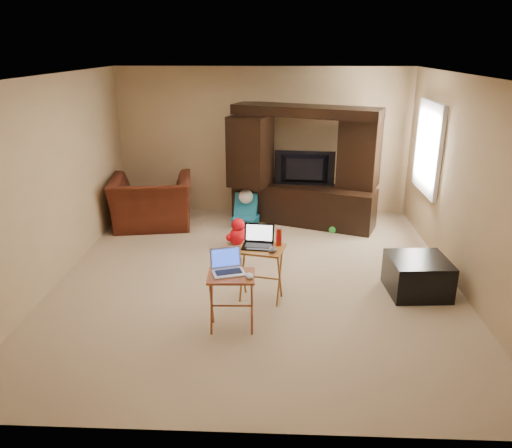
{
  "coord_description": "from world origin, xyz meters",
  "views": [
    {
      "loc": [
        0.25,
        -5.82,
        2.82
      ],
      "look_at": [
        0.0,
        -0.2,
        0.8
      ],
      "focal_mm": 35.0,
      "sensor_mm": 36.0,
      "label": 1
    }
  ],
  "objects_px": {
    "television": "(304,169)",
    "laptop_left": "(228,263)",
    "laptop_right": "(258,237)",
    "tray_table_right": "(261,274)",
    "water_bottle": "(279,237)",
    "tray_table_left": "(232,302)",
    "recliner": "(152,202)",
    "ottoman": "(417,276)",
    "plush_toy": "(238,232)",
    "entertainment_center": "(304,166)",
    "child_rocker": "(245,210)",
    "mouse_left": "(249,276)",
    "mouse_right": "(272,250)",
    "push_toy": "(342,219)"
  },
  "relations": [
    {
      "from": "push_toy",
      "to": "child_rocker",
      "type": "bearing_deg",
      "value": -173.53
    },
    {
      "from": "plush_toy",
      "to": "tray_table_right",
      "type": "xyz_separation_m",
      "value": [
        0.4,
        -1.68,
        0.12
      ]
    },
    {
      "from": "entertainment_center",
      "to": "laptop_left",
      "type": "bearing_deg",
      "value": -84.56
    },
    {
      "from": "push_toy",
      "to": "laptop_right",
      "type": "distance_m",
      "value": 2.76
    },
    {
      "from": "tray_table_left",
      "to": "laptop_right",
      "type": "height_order",
      "value": "laptop_right"
    },
    {
      "from": "plush_toy",
      "to": "mouse_right",
      "type": "height_order",
      "value": "mouse_right"
    },
    {
      "from": "mouse_left",
      "to": "entertainment_center",
      "type": "bearing_deg",
      "value": 78.58
    },
    {
      "from": "laptop_right",
      "to": "tray_table_right",
      "type": "bearing_deg",
      "value": -20.73
    },
    {
      "from": "plush_toy",
      "to": "mouse_right",
      "type": "bearing_deg",
      "value": -73.74
    },
    {
      "from": "child_rocker",
      "to": "mouse_left",
      "type": "distance_m",
      "value": 3.32
    },
    {
      "from": "recliner",
      "to": "tray_table_left",
      "type": "relative_size",
      "value": 2.04
    },
    {
      "from": "television",
      "to": "tray_table_left",
      "type": "distance_m",
      "value": 3.52
    },
    {
      "from": "ottoman",
      "to": "water_bottle",
      "type": "xyz_separation_m",
      "value": [
        -1.67,
        -0.18,
        0.54
      ]
    },
    {
      "from": "plush_toy",
      "to": "laptop_left",
      "type": "relative_size",
      "value": 1.3
    },
    {
      "from": "push_toy",
      "to": "television",
      "type": "bearing_deg",
      "value": 166.76
    },
    {
      "from": "ottoman",
      "to": "tray_table_left",
      "type": "xyz_separation_m",
      "value": [
        -2.15,
        -0.92,
        0.09
      ]
    },
    {
      "from": "entertainment_center",
      "to": "plush_toy",
      "type": "height_order",
      "value": "entertainment_center"
    },
    {
      "from": "laptop_right",
      "to": "water_bottle",
      "type": "relative_size",
      "value": 1.7
    },
    {
      "from": "recliner",
      "to": "laptop_right",
      "type": "relative_size",
      "value": 3.71
    },
    {
      "from": "laptop_right",
      "to": "mouse_left",
      "type": "xyz_separation_m",
      "value": [
        -0.05,
        -0.75,
        -0.13
      ]
    },
    {
      "from": "laptop_left",
      "to": "water_bottle",
      "type": "bearing_deg",
      "value": 35.96
    },
    {
      "from": "push_toy",
      "to": "ottoman",
      "type": "xyz_separation_m",
      "value": [
        0.64,
        -2.14,
        0.03
      ]
    },
    {
      "from": "mouse_left",
      "to": "plush_toy",
      "type": "bearing_deg",
      "value": 97.22
    },
    {
      "from": "ottoman",
      "to": "tray_table_right",
      "type": "xyz_separation_m",
      "value": [
        -1.87,
        -0.26,
        0.11
      ]
    },
    {
      "from": "plush_toy",
      "to": "mouse_left",
      "type": "xyz_separation_m",
      "value": [
        0.3,
        -2.41,
        0.44
      ]
    },
    {
      "from": "tray_table_left",
      "to": "recliner",
      "type": "bearing_deg",
      "value": 114.68
    },
    {
      "from": "tray_table_left",
      "to": "laptop_left",
      "type": "bearing_deg",
      "value": 132.68
    },
    {
      "from": "child_rocker",
      "to": "water_bottle",
      "type": "distance_m",
      "value": 2.59
    },
    {
      "from": "child_rocker",
      "to": "mouse_left",
      "type": "xyz_separation_m",
      "value": [
        0.25,
        -3.29,
        0.39
      ]
    },
    {
      "from": "television",
      "to": "tray_table_left",
      "type": "bearing_deg",
      "value": 80.15
    },
    {
      "from": "plush_toy",
      "to": "tray_table_right",
      "type": "height_order",
      "value": "tray_table_right"
    },
    {
      "from": "entertainment_center",
      "to": "water_bottle",
      "type": "height_order",
      "value": "entertainment_center"
    },
    {
      "from": "push_toy",
      "to": "plush_toy",
      "type": "bearing_deg",
      "value": -143.67
    },
    {
      "from": "entertainment_center",
      "to": "tray_table_right",
      "type": "height_order",
      "value": "entertainment_center"
    },
    {
      "from": "television",
      "to": "tray_table_left",
      "type": "relative_size",
      "value": 1.57
    },
    {
      "from": "laptop_left",
      "to": "mouse_left",
      "type": "bearing_deg",
      "value": -42.62
    },
    {
      "from": "plush_toy",
      "to": "push_toy",
      "type": "distance_m",
      "value": 1.77
    },
    {
      "from": "entertainment_center",
      "to": "mouse_right",
      "type": "bearing_deg",
      "value": -78.8
    },
    {
      "from": "entertainment_center",
      "to": "television",
      "type": "xyz_separation_m",
      "value": [
        0.0,
        -0.04,
        -0.04
      ]
    },
    {
      "from": "entertainment_center",
      "to": "child_rocker",
      "type": "xyz_separation_m",
      "value": [
        -0.95,
        -0.18,
        -0.71
      ]
    },
    {
      "from": "recliner",
      "to": "tray_table_left",
      "type": "xyz_separation_m",
      "value": [
        1.58,
        -3.1,
        -0.1
      ]
    },
    {
      "from": "tray_table_left",
      "to": "laptop_left",
      "type": "distance_m",
      "value": 0.43
    },
    {
      "from": "recliner",
      "to": "mouse_right",
      "type": "bearing_deg",
      "value": 118.46
    },
    {
      "from": "recliner",
      "to": "water_bottle",
      "type": "bearing_deg",
      "value": 121.71
    },
    {
      "from": "laptop_left",
      "to": "television",
      "type": "bearing_deg",
      "value": 56.33
    },
    {
      "from": "recliner",
      "to": "plush_toy",
      "type": "distance_m",
      "value": 1.67
    },
    {
      "from": "push_toy",
      "to": "mouse_right",
      "type": "height_order",
      "value": "mouse_right"
    },
    {
      "from": "television",
      "to": "laptop_left",
      "type": "distance_m",
      "value": 3.45
    },
    {
      "from": "mouse_left",
      "to": "mouse_right",
      "type": "distance_m",
      "value": 0.65
    },
    {
      "from": "ottoman",
      "to": "plush_toy",
      "type": "bearing_deg",
      "value": 147.91
    }
  ]
}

